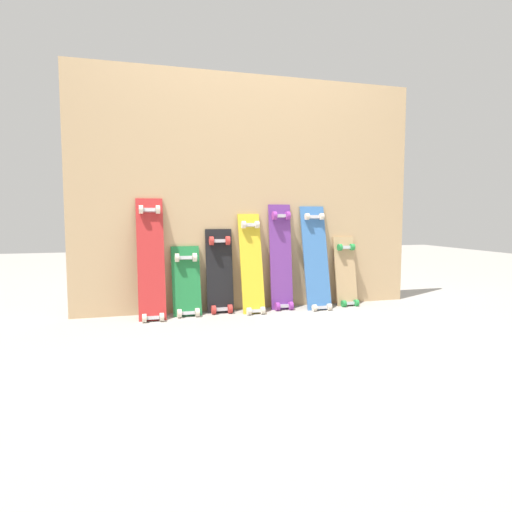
{
  "coord_description": "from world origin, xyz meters",
  "views": [
    {
      "loc": [
        -0.92,
        -3.26,
        0.73
      ],
      "look_at": [
        0.0,
        -0.07,
        0.42
      ],
      "focal_mm": 31.37,
      "sensor_mm": 36.0,
      "label": 1
    }
  ],
  "objects_px": {
    "skateboard_yellow": "(252,268)",
    "skateboard_natural": "(346,275)",
    "skateboard_red": "(151,263)",
    "skateboard_blue": "(316,262)",
    "skateboard_purple": "(281,261)",
    "skateboard_black": "(220,275)",
    "skateboard_green": "(187,285)"
  },
  "relations": [
    {
      "from": "skateboard_green",
      "to": "skateboard_purple",
      "type": "xyz_separation_m",
      "value": [
        0.73,
        0.02,
        0.16
      ]
    },
    {
      "from": "skateboard_black",
      "to": "skateboard_green",
      "type": "bearing_deg",
      "value": -173.68
    },
    {
      "from": "skateboard_red",
      "to": "skateboard_blue",
      "type": "bearing_deg",
      "value": 0.32
    },
    {
      "from": "skateboard_red",
      "to": "skateboard_black",
      "type": "relative_size",
      "value": 1.34
    },
    {
      "from": "skateboard_green",
      "to": "skateboard_black",
      "type": "xyz_separation_m",
      "value": [
        0.25,
        0.03,
        0.06
      ]
    },
    {
      "from": "skateboard_red",
      "to": "skateboard_natural",
      "type": "relative_size",
      "value": 1.47
    },
    {
      "from": "skateboard_green",
      "to": "skateboard_black",
      "type": "bearing_deg",
      "value": 6.32
    },
    {
      "from": "skateboard_red",
      "to": "skateboard_black",
      "type": "height_order",
      "value": "skateboard_red"
    },
    {
      "from": "skateboard_red",
      "to": "skateboard_green",
      "type": "relative_size",
      "value": 1.61
    },
    {
      "from": "skateboard_red",
      "to": "skateboard_blue",
      "type": "height_order",
      "value": "skateboard_red"
    },
    {
      "from": "skateboard_yellow",
      "to": "skateboard_natural",
      "type": "distance_m",
      "value": 0.81
    },
    {
      "from": "skateboard_red",
      "to": "skateboard_natural",
      "type": "xyz_separation_m",
      "value": [
        1.54,
        0.05,
        -0.15
      ]
    },
    {
      "from": "skateboard_green",
      "to": "skateboard_black",
      "type": "relative_size",
      "value": 0.83
    },
    {
      "from": "skateboard_purple",
      "to": "skateboard_natural",
      "type": "height_order",
      "value": "skateboard_purple"
    },
    {
      "from": "skateboard_yellow",
      "to": "skateboard_purple",
      "type": "xyz_separation_m",
      "value": [
        0.25,
        0.05,
        0.04
      ]
    },
    {
      "from": "skateboard_green",
      "to": "skateboard_yellow",
      "type": "height_order",
      "value": "skateboard_yellow"
    },
    {
      "from": "skateboard_black",
      "to": "skateboard_natural",
      "type": "relative_size",
      "value": 1.1
    },
    {
      "from": "skateboard_green",
      "to": "skateboard_purple",
      "type": "distance_m",
      "value": 0.75
    },
    {
      "from": "skateboard_green",
      "to": "skateboard_red",
      "type": "bearing_deg",
      "value": -172.2
    },
    {
      "from": "skateboard_purple",
      "to": "skateboard_natural",
      "type": "bearing_deg",
      "value": -1.06
    },
    {
      "from": "skateboard_black",
      "to": "skateboard_purple",
      "type": "height_order",
      "value": "skateboard_purple"
    },
    {
      "from": "skateboard_red",
      "to": "skateboard_black",
      "type": "bearing_deg",
      "value": 7.06
    },
    {
      "from": "skateboard_natural",
      "to": "skateboard_purple",
      "type": "bearing_deg",
      "value": 178.94
    },
    {
      "from": "skateboard_green",
      "to": "skateboard_blue",
      "type": "relative_size",
      "value": 0.65
    },
    {
      "from": "skateboard_yellow",
      "to": "skateboard_purple",
      "type": "height_order",
      "value": "skateboard_purple"
    },
    {
      "from": "skateboard_black",
      "to": "skateboard_yellow",
      "type": "bearing_deg",
      "value": -12.14
    },
    {
      "from": "skateboard_natural",
      "to": "skateboard_green",
      "type": "bearing_deg",
      "value": -179.44
    },
    {
      "from": "skateboard_black",
      "to": "skateboard_blue",
      "type": "bearing_deg",
      "value": -4.18
    },
    {
      "from": "skateboard_blue",
      "to": "skateboard_natural",
      "type": "bearing_deg",
      "value": 8.08
    },
    {
      "from": "skateboard_black",
      "to": "skateboard_blue",
      "type": "xyz_separation_m",
      "value": [
        0.75,
        -0.06,
        0.08
      ]
    },
    {
      "from": "skateboard_green",
      "to": "skateboard_natural",
      "type": "bearing_deg",
      "value": 0.56
    },
    {
      "from": "skateboard_black",
      "to": "skateboard_purple",
      "type": "relative_size",
      "value": 0.79
    }
  ]
}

